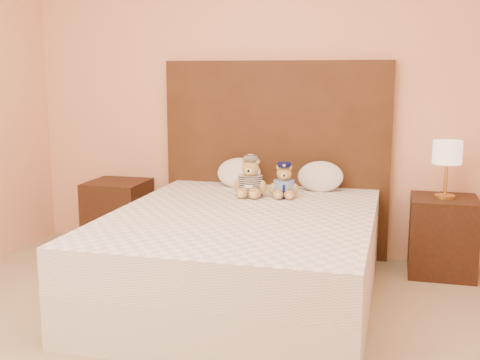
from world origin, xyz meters
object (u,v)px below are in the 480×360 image
nightstand_left (118,215)px  lamp (447,155)px  teddy_police (284,180)px  teddy_prisoner (251,177)px  pillow_right (320,175)px  bed (242,255)px  nightstand_right (442,236)px  pillow_left (239,171)px

nightstand_left → lamp: lamp is taller
teddy_police → teddy_prisoner: 0.24m
pillow_right → bed: bearing=-114.4°
bed → teddy_prisoner: 0.65m
pillow_right → nightstand_right: bearing=-2.0°
teddy_prisoner → pillow_left: bearing=114.6°
nightstand_right → teddy_prisoner: (-1.32, -0.31, 0.41)m
teddy_police → teddy_prisoner: teddy_prisoner is taller
teddy_prisoner → pillow_left: (-0.17, 0.34, -0.02)m
bed → nightstand_right: (1.25, 0.80, -0.00)m
lamp → teddy_police: size_ratio=1.64×
pillow_left → pillow_right: size_ratio=1.01×
bed → pillow_left: (-0.24, 0.83, 0.39)m
nightstand_right → lamp: size_ratio=1.38×
nightstand_left → teddy_police: 1.49m
teddy_police → pillow_right: bearing=45.0°
nightstand_right → pillow_left: size_ratio=1.63×
lamp → pillow_right: lamp is taller
bed → teddy_police: size_ratio=8.18×
bed → pillow_right: (0.38, 0.83, 0.39)m
nightstand_left → nightstand_right: 2.50m
lamp → teddy_police: bearing=-165.6°
lamp → nightstand_left: bearing=180.0°
lamp → teddy_prisoner: size_ratio=1.44×
bed → lamp: size_ratio=5.00×
nightstand_right → pillow_right: (-0.87, 0.03, 0.39)m
pillow_right → teddy_police: bearing=-124.7°
nightstand_left → lamp: 2.56m
bed → teddy_police: bearing=72.6°
nightstand_right → pillow_right: 0.96m
teddy_prisoner → pillow_left: teddy_prisoner is taller
pillow_left → bed: bearing=-73.6°
teddy_prisoner → pillow_left: 0.38m
nightstand_left → lamp: size_ratio=1.38×
nightstand_right → bed: bearing=-147.4°
teddy_police → pillow_left: teddy_police is taller
teddy_prisoner → bed: bearing=-84.6°
nightstand_right → teddy_prisoner: size_ratio=1.98×
pillow_left → teddy_police: bearing=-37.2°
bed → pillow_right: size_ratio=5.97×
lamp → nightstand_right: bearing=0.0°
teddy_police → teddy_prisoner: size_ratio=0.88×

